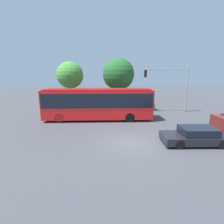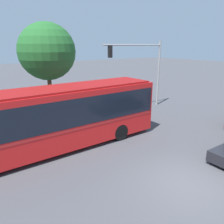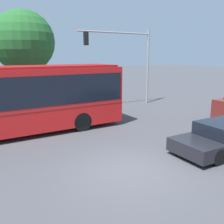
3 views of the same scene
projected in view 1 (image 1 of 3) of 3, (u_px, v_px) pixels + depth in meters
ground_plane at (131, 142)px, 12.01m from camera, size 140.00×140.00×0.00m
city_bus at (98, 102)px, 17.60m from camera, size 11.69×2.69×3.41m
sedan_foreground at (196, 136)px, 11.51m from camera, size 4.67×1.94×1.24m
traffic_light_pole at (174, 82)px, 20.85m from camera, size 6.23×0.24×5.90m
flowering_hedge at (116, 105)px, 22.88m from camera, size 10.62×1.45×1.58m
street_tree_left at (70, 75)px, 22.81m from camera, size 3.74×3.74×6.73m
street_tree_centre at (119, 74)px, 25.52m from camera, size 4.97×4.97×7.48m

